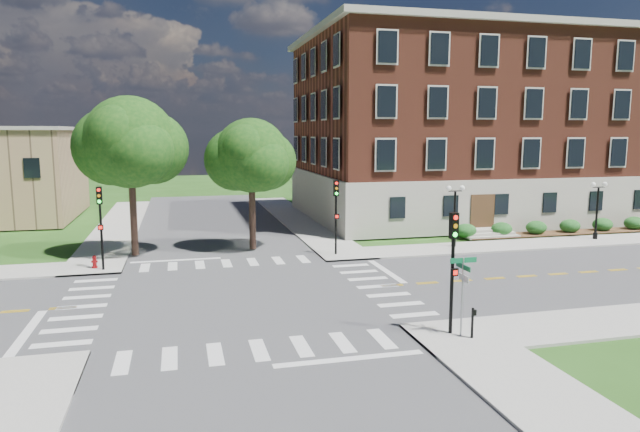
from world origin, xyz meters
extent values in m
plane|color=#244B15|center=(0.00, 0.00, 0.00)|extent=(160.00, 160.00, 0.00)
cube|color=#3D3D3F|center=(0.00, 0.00, 0.01)|extent=(90.00, 12.00, 0.01)
cube|color=#3D3D3F|center=(0.00, 0.00, 0.01)|extent=(12.00, 90.00, 0.01)
cube|color=#9E9B93|center=(23.00, 7.75, 0.06)|extent=(34.00, 3.50, 0.12)
cube|color=#9E9B93|center=(7.75, 23.00, 0.06)|extent=(3.50, 34.00, 0.12)
cube|color=#9E9B93|center=(-7.75, 23.00, 0.06)|extent=(3.50, 34.00, 0.12)
cube|color=silver|center=(8.80, 3.00, 0.00)|extent=(0.40, 5.50, 0.00)
cube|color=#A9A195|center=(24.00, 22.00, 2.22)|extent=(30.00, 20.00, 4.20)
cube|color=brown|center=(24.00, 22.00, 10.22)|extent=(29.55, 19.70, 11.80)
cube|color=#A9A195|center=(24.00, 22.00, 16.37)|extent=(30.60, 20.60, 0.50)
cube|color=#472D19|center=(20.00, 11.96, 1.82)|extent=(2.00, 0.10, 2.80)
cylinder|color=black|center=(-5.55, 10.57, 2.29)|extent=(0.44, 0.44, 4.33)
sphere|color=#103C10|center=(-5.55, 10.57, 7.34)|extent=(5.77, 5.77, 5.77)
cylinder|color=black|center=(2.07, 10.71, 2.04)|extent=(0.44, 0.44, 3.85)
sphere|color=#103C10|center=(2.07, 10.71, 6.43)|extent=(4.93, 4.93, 4.93)
cylinder|color=black|center=(7.56, -7.49, 2.02)|extent=(0.14, 0.14, 3.80)
cube|color=black|center=(7.56, -7.49, 4.42)|extent=(0.36, 0.29, 1.00)
cylinder|color=red|center=(7.56, -7.62, 4.75)|extent=(0.19, 0.09, 0.18)
cylinder|color=orange|center=(7.56, -7.62, 4.42)|extent=(0.19, 0.09, 0.18)
cylinder|color=#19E533|center=(7.56, -7.62, 4.09)|extent=(0.19, 0.09, 0.18)
cube|color=black|center=(7.56, -7.67, 2.62)|extent=(0.32, 0.19, 0.30)
cylinder|color=black|center=(7.07, 7.69, 2.02)|extent=(0.14, 0.14, 3.80)
cube|color=black|center=(7.07, 7.69, 4.42)|extent=(0.33, 0.24, 1.00)
cylinder|color=red|center=(7.07, 7.56, 4.75)|extent=(0.18, 0.06, 0.18)
cylinder|color=orange|center=(7.07, 7.56, 4.42)|extent=(0.18, 0.06, 0.18)
cylinder|color=#19E533|center=(7.07, 7.56, 4.09)|extent=(0.18, 0.06, 0.18)
cube|color=black|center=(7.07, 7.51, 2.62)|extent=(0.31, 0.14, 0.30)
cylinder|color=black|center=(-7.06, 6.87, 2.02)|extent=(0.14, 0.14, 3.80)
cube|color=black|center=(-7.06, 6.87, 4.42)|extent=(0.34, 0.25, 1.00)
cylinder|color=red|center=(-7.06, 6.74, 4.75)|extent=(0.18, 0.07, 0.18)
cylinder|color=orange|center=(-7.06, 6.74, 4.42)|extent=(0.18, 0.07, 0.18)
cylinder|color=#19E533|center=(-7.06, 6.74, 4.09)|extent=(0.18, 0.07, 0.18)
cube|color=black|center=(-7.06, 6.69, 2.62)|extent=(0.31, 0.15, 0.30)
cylinder|color=black|center=(15.68, 8.18, 0.37)|extent=(0.32, 0.32, 0.50)
cylinder|color=black|center=(15.68, 8.18, 2.02)|extent=(0.16, 0.16, 3.80)
cube|color=black|center=(15.68, 8.18, 3.97)|extent=(1.00, 0.06, 0.06)
sphere|color=white|center=(15.18, 8.18, 4.17)|extent=(0.36, 0.36, 0.36)
sphere|color=white|center=(16.18, 8.18, 4.17)|extent=(0.36, 0.36, 0.36)
cylinder|color=black|center=(27.15, 8.15, 0.37)|extent=(0.32, 0.32, 0.50)
cylinder|color=black|center=(27.15, 8.15, 2.02)|extent=(0.16, 0.16, 3.80)
cube|color=black|center=(27.15, 8.15, 3.97)|extent=(1.00, 0.06, 0.06)
sphere|color=white|center=(26.65, 8.15, 4.17)|extent=(0.36, 0.36, 0.36)
sphere|color=white|center=(27.65, 8.15, 4.17)|extent=(0.36, 0.36, 0.36)
cylinder|color=gray|center=(7.82, -7.86, 1.67)|extent=(0.07, 0.07, 3.10)
cube|color=#0C673B|center=(7.82, -7.86, 3.12)|extent=(1.10, 0.03, 0.20)
cube|color=#0C673B|center=(7.82, -7.86, 2.87)|extent=(0.03, 1.10, 0.20)
cube|color=silver|center=(7.87, -7.86, 2.42)|extent=(0.03, 0.75, 0.25)
cylinder|color=black|center=(8.10, -8.21, 0.72)|extent=(0.10, 0.10, 1.20)
cube|color=black|center=(8.10, -8.33, 1.17)|extent=(0.14, 0.08, 0.22)
cylinder|color=#B10D11|center=(-7.60, 7.43, 0.17)|extent=(0.32, 0.32, 0.10)
cylinder|color=#B10D11|center=(-7.60, 7.43, 0.42)|extent=(0.22, 0.22, 0.60)
sphere|color=#B10D11|center=(-7.60, 7.43, 0.75)|extent=(0.24, 0.24, 0.24)
cylinder|color=#B10D11|center=(-7.60, 7.43, 0.50)|extent=(0.35, 0.12, 0.12)
cylinder|color=#B10D11|center=(-7.60, 7.43, 0.50)|extent=(0.12, 0.35, 0.12)
camera|label=1|loc=(-2.65, -27.21, 8.00)|focal=32.00mm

